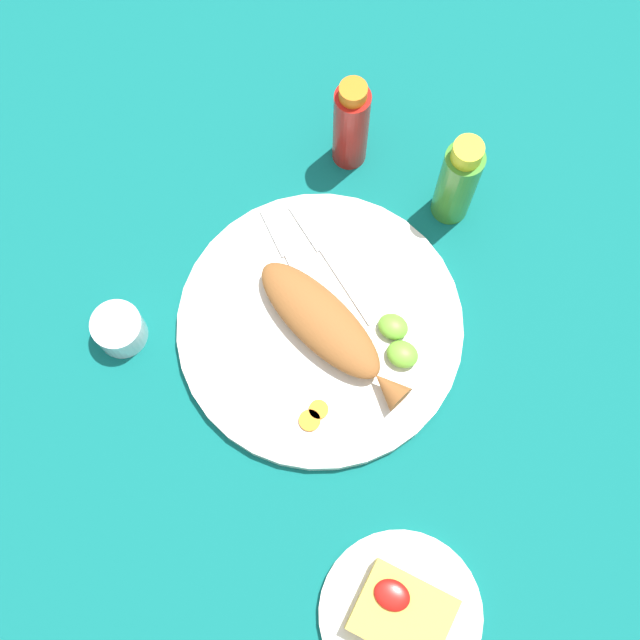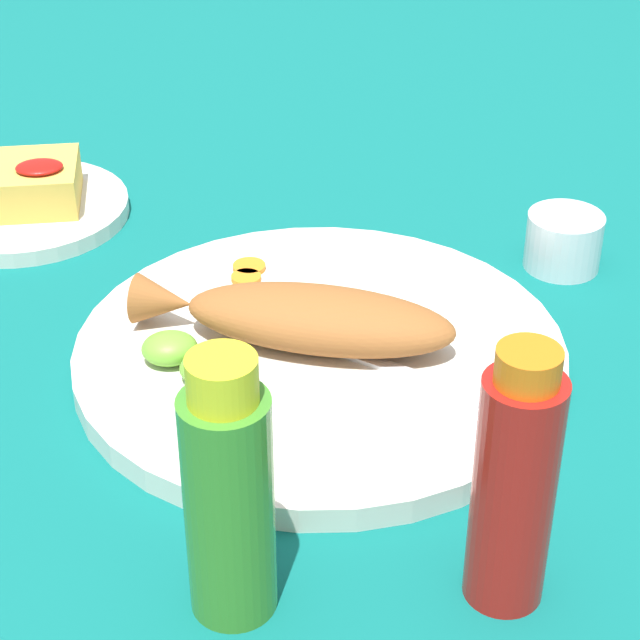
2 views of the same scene
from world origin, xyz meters
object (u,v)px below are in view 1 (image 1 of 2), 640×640
at_px(main_plate, 320,327).
at_px(hot_sauce_bottle_red, 351,125).
at_px(fork_near, 291,261).
at_px(salt_cup, 120,330).
at_px(side_plate_fries, 400,614).
at_px(fork_far, 327,255).
at_px(fried_fish, 327,326).
at_px(hot_sauce_bottle_green, 458,181).

distance_m(main_plate, hot_sauce_bottle_red, 0.25).
xyz_separation_m(fork_near, salt_cup, (0.15, 0.17, 0.00)).
relative_size(fork_near, side_plate_fries, 0.84).
distance_m(fork_far, hot_sauce_bottle_red, 0.16).
bearing_deg(side_plate_fries, fried_fish, -49.11).
distance_m(fork_near, hot_sauce_bottle_green, 0.23).
bearing_deg(main_plate, side_plate_fries, 131.81).
height_order(main_plate, hot_sauce_bottle_red, hot_sauce_bottle_red).
bearing_deg(fork_far, salt_cup, 79.95).
xyz_separation_m(hot_sauce_bottle_red, hot_sauce_bottle_green, (-0.15, 0.01, -0.00)).
relative_size(fried_fish, hot_sauce_bottle_red, 1.46).
bearing_deg(salt_cup, main_plate, -151.55).
distance_m(hot_sauce_bottle_red, side_plate_fries, 0.58).
xyz_separation_m(hot_sauce_bottle_green, salt_cup, (0.29, 0.34, -0.06)).
height_order(fried_fish, hot_sauce_bottle_red, hot_sauce_bottle_red).
bearing_deg(fork_far, fork_near, 69.64).
height_order(fried_fish, salt_cup, fried_fish).
relative_size(fried_fish, hot_sauce_bottle_green, 1.45).
relative_size(fried_fish, fork_far, 1.44).
bearing_deg(side_plate_fries, fork_far, -52.42).
bearing_deg(fried_fish, fork_near, -18.53).
distance_m(main_plate, fork_near, 0.09).
distance_m(fork_far, salt_cup, 0.27).
bearing_deg(hot_sauce_bottle_red, hot_sauce_bottle_green, 176.14).
height_order(main_plate, side_plate_fries, main_plate).
relative_size(main_plate, fried_fish, 1.48).
xyz_separation_m(fork_far, salt_cup, (0.18, 0.20, 0.00)).
xyz_separation_m(fork_near, fork_far, (-0.04, -0.03, 0.00)).
relative_size(fried_fish, salt_cup, 3.82).
bearing_deg(fried_fish, fork_far, -44.63).
height_order(hot_sauce_bottle_red, side_plate_fries, hot_sauce_bottle_red).
distance_m(fried_fish, salt_cup, 0.25).
xyz_separation_m(fried_fish, fork_near, (0.08, -0.06, -0.02)).
bearing_deg(hot_sauce_bottle_red, main_plate, 107.69).
bearing_deg(hot_sauce_bottle_green, main_plate, 71.20).
relative_size(main_plate, fork_near, 2.28).
distance_m(fork_near, hot_sauce_bottle_red, 0.18).
distance_m(main_plate, salt_cup, 0.24).
distance_m(fried_fish, hot_sauce_bottle_green, 0.24).
bearing_deg(main_plate, hot_sauce_bottle_green, -108.80).
xyz_separation_m(fork_near, side_plate_fries, (-0.30, 0.32, -0.01)).
bearing_deg(side_plate_fries, hot_sauce_bottle_green, -71.98).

